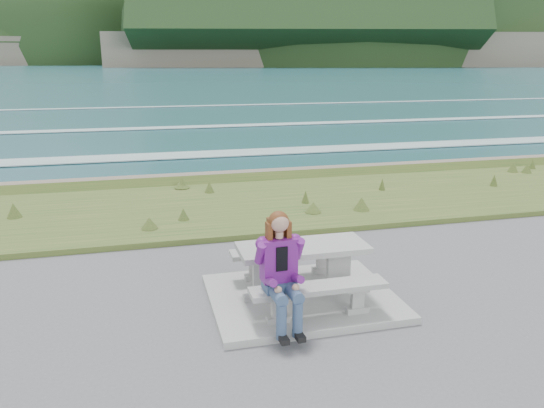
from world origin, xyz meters
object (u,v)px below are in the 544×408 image
object	(u,v)px
bench_landward	(319,292)
picnic_table	(303,256)
bench_seaward	(289,254)
seated_woman	(283,287)

from	to	relation	value
bench_landward	picnic_table	bearing A→B (deg)	90.00
bench_landward	bench_seaward	world-z (taller)	same
picnic_table	bench_seaward	size ratio (longest dim) A/B	1.00
picnic_table	seated_woman	size ratio (longest dim) A/B	1.23
bench_landward	bench_seaward	size ratio (longest dim) A/B	1.00
picnic_table	seated_woman	bearing A→B (deg)	-121.81
seated_woman	bench_landward	bearing A→B (deg)	11.82
bench_landward	bench_seaward	distance (m)	1.40
bench_seaward	seated_woman	bearing A→B (deg)	-108.69
bench_landward	seated_woman	size ratio (longest dim) A/B	1.23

